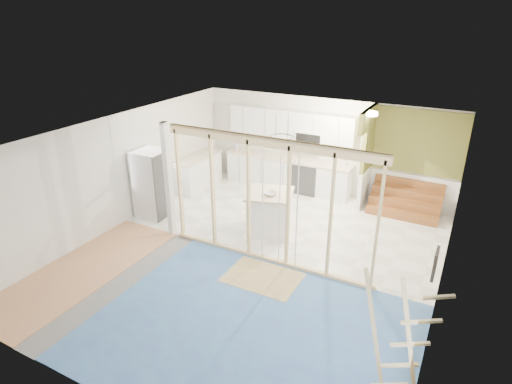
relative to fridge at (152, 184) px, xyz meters
The scene contains 16 objects.
room 3.18m from the fridge, 10.56° to the right, with size 7.01×8.01×2.61m.
floor_overlays 3.31m from the fridge, ahead, with size 7.00×8.00×0.03m.
stud_frame 3.02m from the fridge, 11.34° to the right, with size 4.66×0.14×2.60m.
base_cabinets 3.18m from the fridge, 61.97° to the left, with size 4.45×2.24×0.93m.
upper_cabinets 4.06m from the fridge, 55.20° to the left, with size 3.60×0.41×0.85m.
green_partition 5.99m from the fridge, 30.97° to the left, with size 2.25×1.51×2.60m.
pot_rack 3.29m from the fridge, 25.27° to the left, with size 0.52×0.52×0.72m.
sheathing_panel 7.07m from the fridge, 21.41° to the right, with size 0.02×4.00×2.60m, color tan.
electrical_panel 6.86m from the fridge, 16.86° to the right, with size 0.04×0.30×0.40m, color #333438.
ceiling_light 5.38m from the fridge, 28.36° to the left, with size 0.32×0.32×0.08m, color #FFEABF.
fridge is the anchor object (origin of this frame).
island 2.96m from the fridge, 10.82° to the left, with size 1.24×1.24×0.98m.
bowl 2.99m from the fridge, ahead, with size 0.29×0.29×0.07m, color silver.
soap_bottle_a 3.08m from the fridge, 78.93° to the left, with size 0.10×0.10×0.26m, color #A5ADB8.
soap_bottle_b 4.95m from the fridge, 40.00° to the left, with size 0.08×0.08×0.18m, color silver.
ladder 6.91m from the fridge, 24.58° to the right, with size 1.02×0.18×1.92m.
Camera 1 is at (3.58, -6.71, 4.71)m, focal length 30.00 mm.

